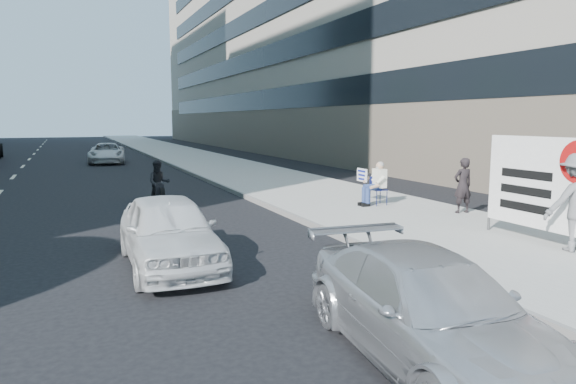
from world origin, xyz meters
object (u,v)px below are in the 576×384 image
white_sedan_near (169,231)px  motorcycle (159,185)px  seated_protester (375,181)px  protest_banner (547,184)px  pedestrian_woman (463,185)px  white_sedan_far (107,153)px  parked_sedan (428,309)px

white_sedan_near → motorcycle: 7.10m
seated_protester → protest_banner: (0.47, -5.56, 0.53)m
protest_banner → motorcycle: bearing=124.8°
seated_protester → motorcycle: size_ratio=0.64×
motorcycle → protest_banner: bearing=-49.6°
pedestrian_woman → white_sedan_far: 24.21m
protest_banner → pedestrian_woman: bearing=73.8°
pedestrian_woman → parked_sedan: pedestrian_woman is taller
seated_protester → protest_banner: protest_banner is taller
protest_banner → white_sedan_far: size_ratio=0.68×
protest_banner → white_sedan_far: (-6.59, 26.49, -0.77)m
seated_protester → pedestrian_woman: (1.49, -2.06, 0.04)m
pedestrian_woman → white_sedan_near: (-8.26, -1.53, -0.25)m
parked_sedan → white_sedan_far: bearing=98.4°
protest_banner → white_sedan_far: bearing=104.0°
white_sedan_near → motorcycle: bearing=82.9°
seated_protester → white_sedan_near: 7.66m
seated_protester → pedestrian_woman: size_ratio=0.86×
seated_protester → pedestrian_woman: 2.54m
parked_sedan → motorcycle: bearing=100.6°
pedestrian_woman → motorcycle: size_ratio=0.74×
white_sedan_near → white_sedan_far: size_ratio=0.86×
seated_protester → parked_sedan: size_ratio=0.32×
seated_protester → white_sedan_far: 21.80m
seated_protester → white_sedan_near: seated_protester is taller
protest_banner → parked_sedan: 6.11m
seated_protester → parked_sedan: 9.78m
parked_sedan → white_sedan_near: bearing=117.6°
white_sedan_near → motorcycle: (0.97, 7.03, -0.02)m
pedestrian_woman → white_sedan_near: pedestrian_woman is taller
protest_banner → motorcycle: size_ratio=1.49×
parked_sedan → motorcycle: size_ratio=2.01×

